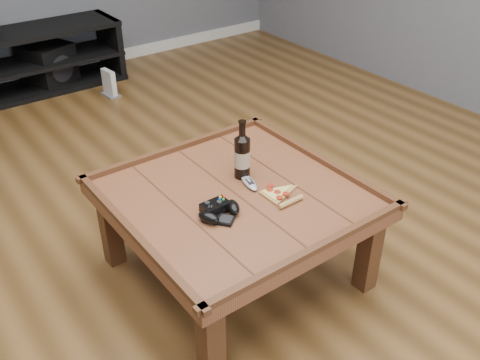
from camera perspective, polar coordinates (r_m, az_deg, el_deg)
ground at (r=2.57m, az=-0.43°, el=-9.82°), size 6.00×6.00×0.00m
baseboard at (r=4.96m, az=-21.66°, el=10.33°), size 5.00×0.02×0.10m
coffee_table at (r=2.33m, az=-0.47°, el=-2.67°), size 1.03×1.03×0.48m
media_console at (r=4.68m, az=-21.23°, el=11.74°), size 1.40×0.45×0.50m
beer_bottle at (r=2.36m, az=0.24°, el=2.70°), size 0.07×0.07×0.28m
game_controller at (r=2.15m, az=-2.30°, el=-3.20°), size 0.20×0.13×0.05m
pizza_slice at (r=2.28m, az=4.20°, el=-1.59°), size 0.14×0.23×0.02m
smartphone at (r=2.13m, az=-2.26°, el=-4.18°), size 0.12×0.13×0.02m
remote_control at (r=2.35m, az=0.93°, el=-0.18°), size 0.08×0.16×0.02m
subwoofer at (r=4.78m, az=-19.79°, el=11.48°), size 0.45×0.45×0.34m
game_console at (r=4.44m, az=-13.76°, el=9.90°), size 0.11×0.18×0.21m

